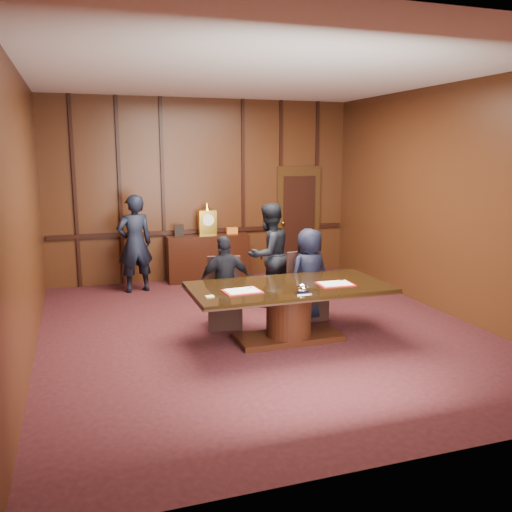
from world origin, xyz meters
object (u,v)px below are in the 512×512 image
at_px(signatory_left, 225,282).
at_px(witness_right, 269,255).
at_px(conference_table, 289,303).
at_px(witness_left, 135,244).
at_px(signatory_right, 309,274).
at_px(sideboard, 208,256).

relative_size(signatory_left, witness_right, 0.79).
xyz_separation_m(conference_table, witness_left, (-1.64, 3.30, 0.37)).
xyz_separation_m(signatory_right, witness_right, (-0.32, 0.91, 0.15)).
bearing_deg(witness_left, conference_table, 105.07).
bearing_deg(signatory_left, witness_right, -138.51).
xyz_separation_m(conference_table, signatory_right, (0.65, 0.80, 0.18)).
height_order(sideboard, signatory_left, sideboard).
relative_size(sideboard, signatory_right, 1.16).
bearing_deg(signatory_right, sideboard, -88.15).
height_order(sideboard, witness_left, witness_left).
xyz_separation_m(signatory_left, signatory_right, (1.30, 0.00, 0.02)).
distance_m(signatory_left, witness_left, 2.69).
bearing_deg(signatory_left, signatory_right, 178.85).
bearing_deg(sideboard, signatory_left, -98.69).
relative_size(conference_table, witness_left, 1.49).
xyz_separation_m(sideboard, signatory_right, (0.85, -2.96, 0.20)).
xyz_separation_m(signatory_right, witness_left, (-2.29, 2.50, 0.19)).
height_order(conference_table, signatory_left, signatory_left).
relative_size(conference_table, witness_right, 1.56).
relative_size(sideboard, witness_right, 0.95).
bearing_deg(sideboard, conference_table, -86.99).
height_order(signatory_left, witness_right, witness_right).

